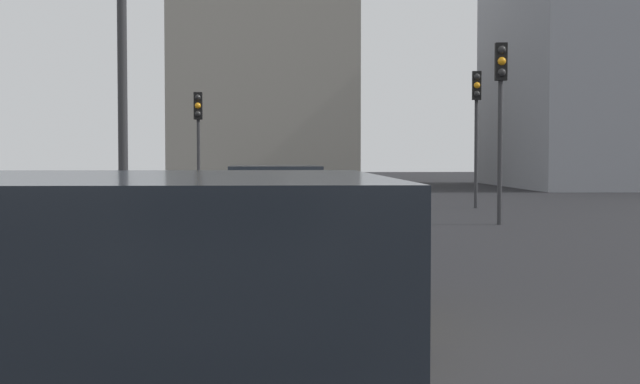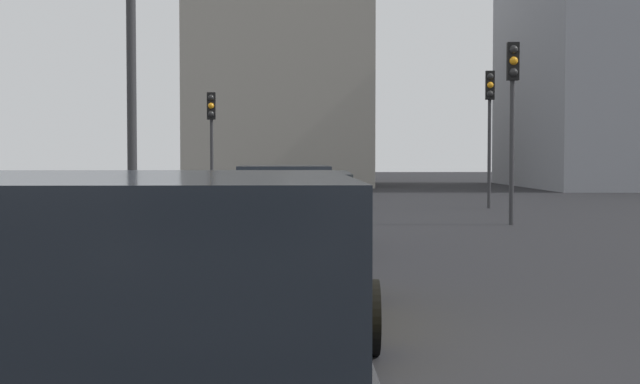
{
  "view_description": "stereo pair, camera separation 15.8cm",
  "coord_description": "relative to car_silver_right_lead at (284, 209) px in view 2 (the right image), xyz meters",
  "views": [
    {
      "loc": [
        -7.13,
        1.32,
        1.69
      ],
      "look_at": [
        0.74,
        0.93,
        1.35
      ],
      "focal_mm": 49.43,
      "sensor_mm": 36.0,
      "label": 1
    },
    {
      "loc": [
        -7.13,
        1.16,
        1.69
      ],
      "look_at": [
        0.74,
        0.93,
        1.35
      ],
      "focal_mm": 49.43,
      "sensor_mm": 36.0,
      "label": 2
    }
  ],
  "objects": [
    {
      "name": "street_lamp_kerbside",
      "position": [
        -0.92,
        2.53,
        3.11
      ],
      "size": [
        0.56,
        0.36,
        6.4
      ],
      "color": "#2D2D30",
      "rests_on": "ground_plane"
    },
    {
      "name": "traffic_light_near_right",
      "position": [
        5.22,
        -5.42,
        2.41
      ],
      "size": [
        0.32,
        0.29,
        4.38
      ],
      "rotation": [
        0.0,
        0.0,
        3.06
      ],
      "color": "#2D2D30",
      "rests_on": "ground_plane"
    },
    {
      "name": "ground_plane",
      "position": [
        -8.64,
        -1.35,
        -0.82
      ],
      "size": [
        160.0,
        160.0,
        0.2
      ],
      "primitive_type": "cube",
      "color": "black"
    },
    {
      "name": "traffic_light_far_left",
      "position": [
        13.65,
        2.58,
        1.99
      ],
      "size": [
        0.32,
        0.28,
        3.77
      ],
      "rotation": [
        0.0,
        0.0,
        3.16
      ],
      "color": "#2D2D30",
      "rests_on": "ground_plane"
    },
    {
      "name": "car_silver_right_lead",
      "position": [
        0.0,
        0.0,
        0.0
      ],
      "size": [
        4.28,
        2.09,
        1.5
      ],
      "rotation": [
        0.0,
        0.0,
        0.02
      ],
      "color": "#A8AAB2",
      "rests_on": "ground_plane"
    },
    {
      "name": "building_facade_center",
      "position": [
        35.68,
        0.65,
        4.19
      ],
      "size": [
        14.05,
        9.84,
        9.82
      ],
      "primitive_type": "cube",
      "color": "gray",
      "rests_on": "ground_plane"
    },
    {
      "name": "building_facade_left",
      "position": [
        30.38,
        -15.35,
        6.01
      ],
      "size": [
        14.38,
        6.26,
        13.47
      ],
      "primitive_type": "cube",
      "color": "gray",
      "rests_on": "ground_plane"
    },
    {
      "name": "car_yellow_right_second",
      "position": [
        -7.05,
        0.03,
        0.01
      ],
      "size": [
        4.64,
        2.06,
        1.52
      ],
      "rotation": [
        0.0,
        0.0,
        -0.03
      ],
      "color": "gold",
      "rests_on": "ground_plane"
    },
    {
      "name": "traffic_light_near_left",
      "position": [
        11.81,
        -6.33,
        2.38
      ],
      "size": [
        0.33,
        0.31,
        4.33
      ],
      "rotation": [
        0.0,
        0.0,
        3.0
      ],
      "color": "#2D2D30",
      "rests_on": "ground_plane"
    }
  ]
}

